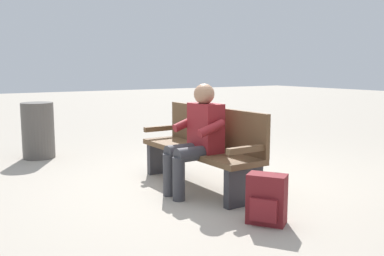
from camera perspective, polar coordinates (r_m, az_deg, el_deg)
name	(u,v)px	position (r m, az deg, el deg)	size (l,w,h in m)	color
ground_plane	(198,187)	(4.96, 0.81, -7.76)	(40.00, 40.00, 0.00)	#A89E8E
bench_near	(203,146)	(4.89, 1.51, -2.45)	(1.81, 0.51, 0.90)	brown
person_seated	(197,136)	(4.56, 0.66, -1.07)	(0.57, 0.58, 1.18)	maroon
backpack	(267,200)	(3.83, 9.83, -9.31)	(0.38, 0.35, 0.44)	maroon
trash_bin	(38,130)	(6.82, -19.68, -0.30)	(0.47, 0.47, 0.83)	#514C47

